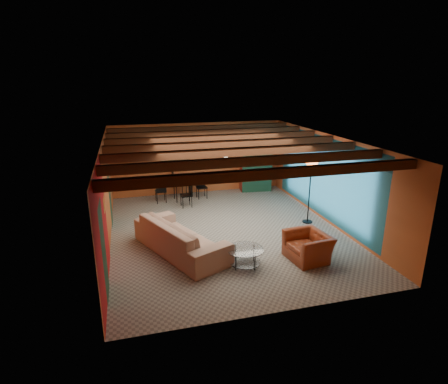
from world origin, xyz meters
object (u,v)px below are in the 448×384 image
object	(u,v)px
armchair	(308,246)
armoire	(255,166)
potted_plant	(256,134)
dining_table	(181,187)
vase	(181,172)
floor_lamp	(309,193)
sofa	(181,236)
coffee_table	(245,257)

from	to	relation	value
armchair	armoire	world-z (taller)	armoire
armoire	potted_plant	world-z (taller)	potted_plant
armoire	potted_plant	distance (m)	1.23
dining_table	vase	bearing A→B (deg)	0.00
armchair	potted_plant	size ratio (longest dim) A/B	2.16
floor_lamp	vase	bearing A→B (deg)	137.52
sofa	potted_plant	xyz separation A→B (m)	(3.67, 4.66, 1.80)
armchair	dining_table	size ratio (longest dim) A/B	0.56
coffee_table	armchair	bearing A→B (deg)	-2.78
vase	armoire	bearing A→B (deg)	9.61
armchair	vase	bearing A→B (deg)	-164.05
armchair	armoire	xyz separation A→B (m)	(0.69, 5.87, 0.65)
coffee_table	dining_table	size ratio (longest dim) A/B	0.48
floor_lamp	vase	world-z (taller)	floor_lamp
armchair	armoire	distance (m)	5.95
sofa	armoire	world-z (taller)	armoire
armoire	vase	distance (m)	3.05
armchair	dining_table	bearing A→B (deg)	-164.05
dining_table	armoire	size ratio (longest dim) A/B	0.93
sofa	armoire	size ratio (longest dim) A/B	1.48
dining_table	vase	distance (m)	0.57
dining_table	vase	xyz separation A→B (m)	(0.00, 0.00, 0.57)
coffee_table	vase	xyz separation A→B (m)	(-0.71, 5.28, 0.82)
armchair	armoire	size ratio (longest dim) A/B	0.53
coffee_table	potted_plant	xyz separation A→B (m)	(2.30, 5.79, 2.00)
coffee_table	armoire	distance (m)	6.28
armchair	potted_plant	distance (m)	6.21
dining_table	vase	size ratio (longest dim) A/B	10.74
dining_table	armoire	distance (m)	3.09
armoire	floor_lamp	xyz separation A→B (m)	(0.45, -3.67, -0.03)
sofa	vase	world-z (taller)	vase
coffee_table	armoire	bearing A→B (deg)	68.36
armoire	potted_plant	size ratio (longest dim) A/B	4.10
coffee_table	potted_plant	size ratio (longest dim) A/B	1.83
coffee_table	floor_lamp	size ratio (longest dim) A/B	0.46
floor_lamp	coffee_table	bearing A→B (deg)	-142.32
armchair	dining_table	distance (m)	5.84
armchair	potted_plant	world-z (taller)	potted_plant
sofa	coffee_table	world-z (taller)	sofa
floor_lamp	vase	size ratio (longest dim) A/B	11.11
potted_plant	armoire	bearing A→B (deg)	0.00
coffee_table	floor_lamp	bearing A→B (deg)	37.68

